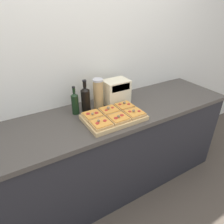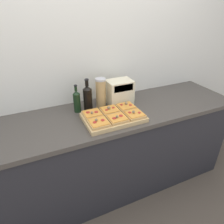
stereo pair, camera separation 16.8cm
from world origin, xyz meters
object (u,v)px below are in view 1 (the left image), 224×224
at_px(olive_oil_bottle, 75,103).
at_px(cutting_board, 114,117).
at_px(wine_bottle, 86,99).
at_px(grain_jar_tall, 98,94).
at_px(toaster_oven, 116,92).

bearing_deg(olive_oil_bottle, cutting_board, -47.52).
distance_m(wine_bottle, grain_jar_tall, 0.13).
height_order(cutting_board, wine_bottle, wine_bottle).
height_order(wine_bottle, toaster_oven, wine_bottle).
relative_size(cutting_board, grain_jar_tall, 1.78).
bearing_deg(toaster_oven, cutting_board, -125.12).
relative_size(wine_bottle, toaster_oven, 1.12).
bearing_deg(toaster_oven, olive_oil_bottle, 179.88).
height_order(cutting_board, grain_jar_tall, grain_jar_tall).
xyz_separation_m(olive_oil_bottle, toaster_oven, (0.42, -0.00, 0.01)).
distance_m(wine_bottle, toaster_oven, 0.32).
relative_size(wine_bottle, grain_jar_tall, 1.05).
bearing_deg(olive_oil_bottle, wine_bottle, 0.00).
xyz_separation_m(olive_oil_bottle, grain_jar_tall, (0.23, 0.00, 0.04)).
bearing_deg(wine_bottle, olive_oil_bottle, 180.00).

